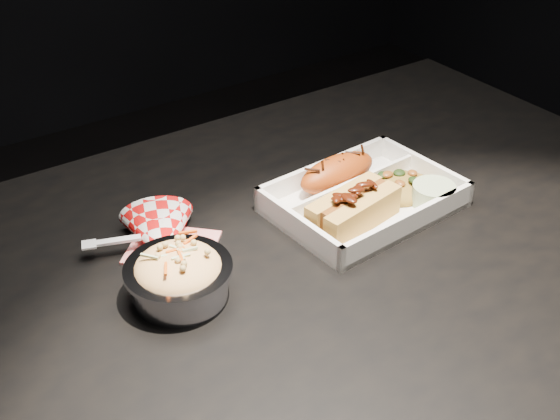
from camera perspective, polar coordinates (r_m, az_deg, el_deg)
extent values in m
cube|color=black|center=(0.92, 2.35, -4.22)|extent=(1.20, 0.80, 0.03)
cylinder|color=black|center=(1.65, 10.36, -1.63)|extent=(0.05, 0.05, 0.72)
cube|color=white|center=(0.99, 6.80, 0.34)|extent=(0.26, 0.20, 0.01)
cube|color=white|center=(1.04, 3.58, 3.09)|extent=(0.25, 0.03, 0.04)
cube|color=white|center=(0.94, 10.49, -1.17)|extent=(0.25, 0.03, 0.04)
cube|color=white|center=(0.92, 1.41, -1.44)|extent=(0.02, 0.18, 0.04)
cube|color=white|center=(1.06, 11.56, 3.23)|extent=(0.02, 0.18, 0.04)
cube|color=white|center=(1.00, 5.86, 1.59)|extent=(0.23, 0.02, 0.03)
ellipsoid|color=#A03F10|center=(1.01, 4.68, 3.07)|extent=(0.13, 0.06, 0.05)
cube|color=gold|center=(0.93, 6.77, -0.39)|extent=(0.13, 0.05, 0.04)
cube|color=gold|center=(0.95, 5.20, 0.43)|extent=(0.13, 0.05, 0.04)
cylinder|color=brown|center=(0.93, 6.01, 0.49)|extent=(0.12, 0.05, 0.03)
ellipsoid|color=olive|center=(1.02, 9.90, 2.28)|extent=(0.11, 0.09, 0.03)
cylinder|color=#A9BE8F|center=(1.00, 12.35, 1.22)|extent=(0.06, 0.06, 0.03)
cylinder|color=silver|center=(0.83, -8.17, -5.84)|extent=(0.11, 0.11, 0.04)
cylinder|color=silver|center=(0.82, -8.28, -4.71)|extent=(0.13, 0.13, 0.01)
ellipsoid|color=beige|center=(0.82, -8.28, -4.71)|extent=(0.10, 0.10, 0.04)
cube|color=red|center=(0.92, -8.74, -3.02)|extent=(0.14, 0.14, 0.00)
cone|color=red|center=(0.92, -9.66, -2.13)|extent=(0.13, 0.14, 0.10)
cube|color=white|center=(0.91, -13.09, -2.44)|extent=(0.06, 0.03, 0.00)
cube|color=white|center=(0.92, -15.26, -2.74)|extent=(0.02, 0.02, 0.00)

